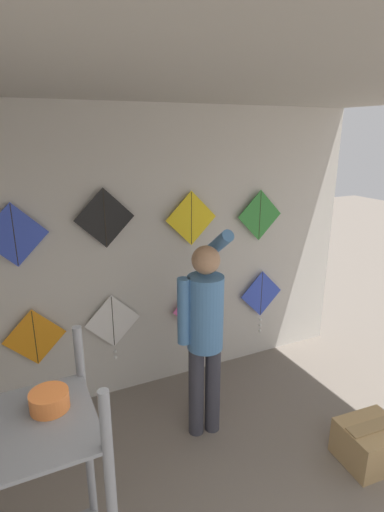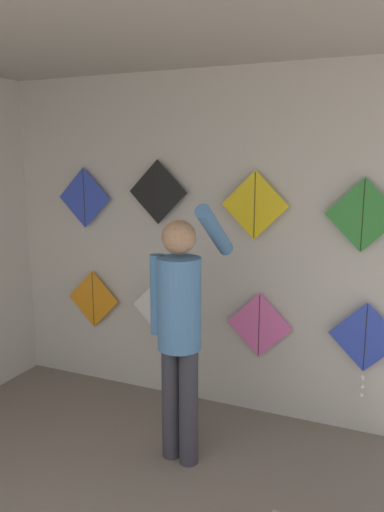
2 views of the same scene
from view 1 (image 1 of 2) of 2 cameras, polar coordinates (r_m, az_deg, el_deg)
name	(u,v)px [view 1 (image 1 of 2)]	position (r m, az deg, el deg)	size (l,w,h in m)	color
back_panel	(149,255)	(3.91, -6.12, 0.10)	(4.59, 0.06, 2.80)	beige
ceiling_slab	(257,75)	(2.19, 9.25, 24.11)	(4.59, 4.20, 0.04)	#A8A399
shopkeeper	(204,326)	(3.33, 1.79, -9.91)	(0.46, 0.60, 1.83)	#383842
cardboard_box	(370,443)	(3.82, 24.14, -23.20)	(0.51, 0.44, 0.33)	tan
kite_0	(35,337)	(3.86, -21.54, -10.75)	(0.54, 0.01, 0.54)	orange
kite_1	(113,324)	(3.95, -11.22, -9.46)	(0.54, 0.04, 0.68)	white
kite_2	(197,308)	(4.22, 0.67, -7.47)	(0.54, 0.01, 0.54)	pink
kite_3	(261,297)	(4.62, 9.85, -5.80)	(0.54, 0.04, 0.75)	blue
kite_4	(14,235)	(3.54, -24.07, 2.73)	(0.54, 0.01, 0.54)	blue
kite_5	(105,218)	(3.61, -12.36, 5.29)	(0.54, 0.01, 0.54)	black
kite_6	(191,218)	(3.89, -0.10, 5.39)	(0.54, 0.01, 0.54)	yellow
kite_7	(260,215)	(4.29, 9.66, 5.73)	(0.54, 0.01, 0.54)	#338C38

